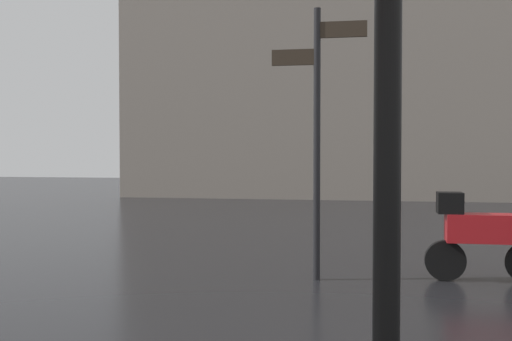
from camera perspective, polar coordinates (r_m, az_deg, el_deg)
parked_scooter at (r=7.56m, az=19.78°, el=-5.36°), size 1.34×0.32×1.23m
street_signpost at (r=7.22m, az=5.59°, el=4.92°), size 1.08×0.08×3.10m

